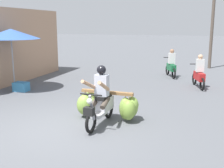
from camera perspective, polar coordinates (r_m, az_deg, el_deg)
The scene contains 7 objects.
ground_plane at distance 7.36m, azimuth -9.77°, elevation -8.95°, with size 120.00×120.00×0.00m, color #56595E.
motorbike_main_loaded at distance 7.77m, azimuth -1.60°, elevation -3.98°, with size 1.79×1.84×1.58m.
motorbike_distant_ahead_left at distance 12.19m, azimuth 17.17°, elevation 1.86°, with size 0.67×1.57×1.40m.
motorbike_distant_ahead_right at distance 14.35m, azimuth 11.85°, elevation 3.61°, with size 0.77×1.53×1.40m.
market_umbrella_near_shop at distance 11.72m, azimuth -19.74°, elevation 9.50°, with size 2.22×2.22×2.43m.
produce_crate at distance 11.71m, azimuth -17.86°, elevation -0.52°, with size 0.56×0.40×0.36m, color teal.
utility_pole at distance 17.75m, azimuth 19.71°, elevation 13.05°, with size 0.18×0.18×6.26m, color brown.
Camera 1 is at (3.21, -6.09, 2.62)m, focal length 45.31 mm.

